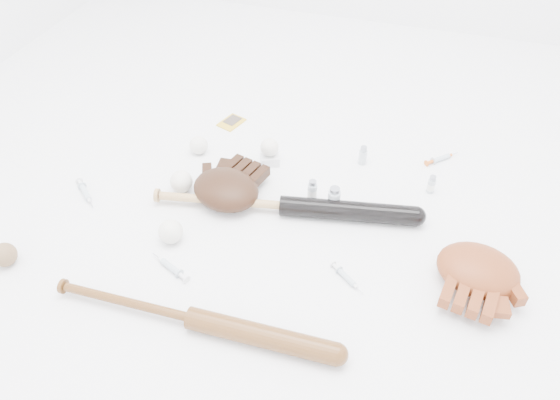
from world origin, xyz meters
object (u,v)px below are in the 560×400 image
(pedestal, at_px, (270,158))
(glove_dark, at_px, (226,189))
(bat_wood, at_px, (192,318))
(bat_dark, at_px, (283,206))

(pedestal, bearing_deg, glove_dark, -107.34)
(glove_dark, height_order, pedestal, glove_dark)
(bat_wood, bearing_deg, glove_dark, 99.63)
(bat_wood, relative_size, pedestal, 12.81)
(bat_wood, xyz_separation_m, pedestal, (-0.02, 0.70, -0.01))
(bat_dark, distance_m, glove_dark, 0.19)
(glove_dark, bearing_deg, bat_dark, 14.13)
(bat_dark, height_order, bat_wood, bat_dark)
(bat_wood, bearing_deg, pedestal, 90.34)
(glove_dark, bearing_deg, pedestal, 87.61)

